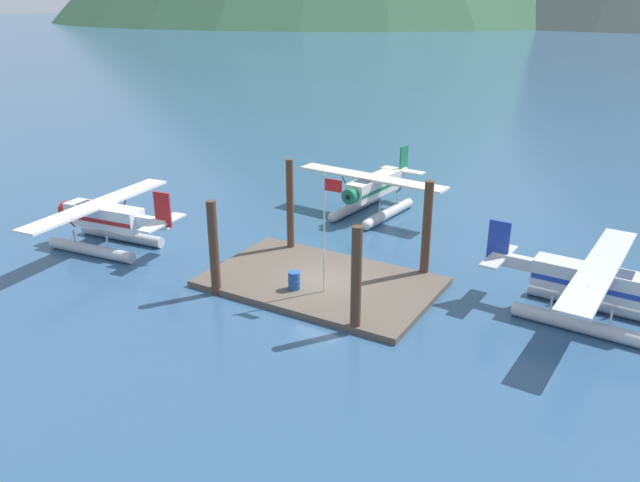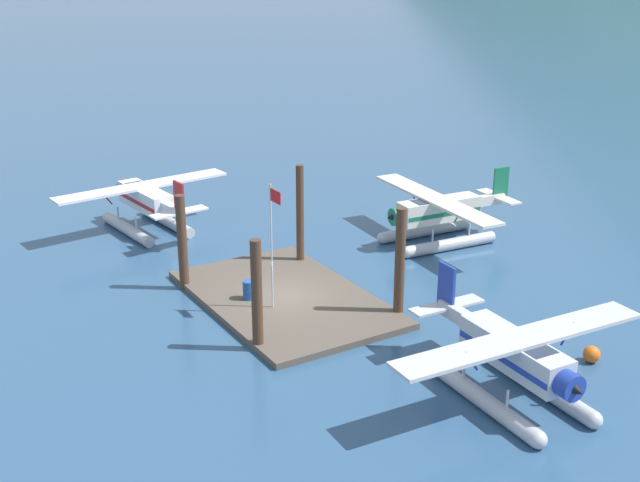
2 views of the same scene
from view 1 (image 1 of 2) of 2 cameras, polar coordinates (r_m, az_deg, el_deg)
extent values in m
plane|color=#2D5175|center=(31.03, 0.08, -4.04)|extent=(1200.00, 1200.00, 0.00)
cube|color=brown|center=(30.97, 0.08, -3.79)|extent=(11.22, 7.04, 0.30)
cylinder|color=#4C3323|center=(29.61, -9.73, -0.68)|extent=(0.46, 0.46, 4.70)
cylinder|color=#4C3323|center=(25.84, 3.35, -3.65)|extent=(0.45, 0.45, 4.79)
cylinder|color=#4C3323|center=(34.20, -2.76, 3.17)|extent=(0.40, 0.40, 5.32)
cylinder|color=#4C3323|center=(31.37, 9.77, 0.96)|extent=(0.45, 0.45, 5.09)
cylinder|color=silver|center=(28.55, 0.39, 0.48)|extent=(0.08, 0.08, 5.66)
cube|color=red|center=(27.56, 1.21, 5.13)|extent=(0.90, 0.03, 0.56)
sphere|color=gold|center=(27.66, 0.40, 6.06)|extent=(0.10, 0.10, 0.10)
cylinder|color=#1E4C99|center=(29.77, -2.39, -3.64)|extent=(0.58, 0.58, 0.88)
torus|color=#1E4C99|center=(29.77, -2.39, -3.64)|extent=(0.62, 0.62, 0.04)
sphere|color=orange|center=(34.40, 23.60, -2.69)|extent=(0.69, 0.69, 0.69)
cylinder|color=#B7BABF|center=(36.64, -20.22, -0.80)|extent=(5.64, 1.21, 0.64)
sphere|color=#B7BABF|center=(38.59, -23.22, -0.13)|extent=(0.64, 0.64, 0.64)
cylinder|color=#B7BABF|center=(38.31, -17.67, 0.47)|extent=(5.64, 1.21, 0.64)
sphere|color=#B7BABF|center=(40.18, -20.67, 1.05)|extent=(0.64, 0.64, 0.64)
cylinder|color=#B7BABF|center=(37.24, -21.68, 0.46)|extent=(0.10, 0.10, 0.70)
cylinder|color=#B7BABF|center=(35.61, -18.97, -0.10)|extent=(0.10, 0.10, 0.70)
cylinder|color=#B7BABF|center=(38.88, -19.11, 1.65)|extent=(0.10, 0.10, 0.70)
cylinder|color=#B7BABF|center=(37.32, -16.41, 1.17)|extent=(0.10, 0.10, 0.70)
cube|color=white|center=(36.94, -19.22, 2.19)|extent=(4.90, 1.73, 1.20)
cube|color=#B21E1E|center=(36.97, -19.20, 2.05)|extent=(4.81, 1.74, 0.24)
cube|color=#283347|center=(37.57, -20.48, 2.87)|extent=(1.20, 1.16, 0.56)
cube|color=white|center=(36.94, -19.68, 3.23)|extent=(2.46, 10.49, 0.14)
cylinder|color=#B21E1E|center=(35.59, -22.01, 1.68)|extent=(0.14, 0.63, 0.84)
cylinder|color=#B21E1E|center=(38.56, -17.41, 3.71)|extent=(0.14, 0.63, 0.84)
cylinder|color=#B21E1E|center=(38.80, -22.14, 2.69)|extent=(0.70, 1.02, 0.96)
cone|color=black|center=(39.12, -22.60, 2.77)|extent=(0.39, 0.39, 0.36)
cube|color=white|center=(34.81, -15.31, 1.68)|extent=(2.23, 0.66, 0.56)
cube|color=#B21E1E|center=(34.00, -14.27, 2.82)|extent=(1.01, 0.22, 1.90)
cube|color=white|center=(34.29, -14.29, 1.66)|extent=(1.12, 3.27, 0.10)
cylinder|color=#B7BABF|center=(31.15, 23.61, -5.21)|extent=(5.63, 0.95, 0.64)
cylinder|color=#B7BABF|center=(28.91, 22.63, -7.12)|extent=(5.63, 0.95, 0.64)
cylinder|color=#B7BABF|center=(30.75, 25.97, -4.56)|extent=(0.10, 0.10, 0.70)
cylinder|color=#B7BABF|center=(31.04, 21.64, -3.63)|extent=(0.10, 0.10, 0.70)
cylinder|color=#B7BABF|center=(28.49, 25.17, -6.45)|extent=(0.10, 0.10, 0.70)
cylinder|color=#B7BABF|center=(28.80, 20.50, -5.42)|extent=(0.10, 0.10, 0.70)
cube|color=silver|center=(29.36, 23.59, -3.31)|extent=(4.86, 1.51, 1.20)
cube|color=#1E389E|center=(29.40, 23.56, -3.49)|extent=(4.77, 1.52, 0.24)
cube|color=#283347|center=(29.12, 25.75, -3.16)|extent=(1.16, 1.11, 0.56)
cube|color=silver|center=(29.07, 24.36, -2.23)|extent=(1.98, 10.46, 0.14)
cylinder|color=#1E389E|center=(31.23, 25.01, -1.43)|extent=(0.11, 0.63, 0.84)
cylinder|color=#1E389E|center=(27.19, 23.40, -4.45)|extent=(0.11, 0.63, 0.84)
cube|color=silver|center=(29.91, 17.57, -1.82)|extent=(2.22, 0.56, 0.56)
cube|color=#1E389E|center=(29.83, 16.11, 0.04)|extent=(1.01, 0.18, 1.90)
cube|color=silver|center=(30.07, 16.14, -1.33)|extent=(0.98, 3.24, 0.10)
cylinder|color=#B7BABF|center=(40.61, 6.33, 2.55)|extent=(1.12, 5.63, 0.64)
sphere|color=#B7BABF|center=(38.31, 4.27, 1.46)|extent=(0.64, 0.64, 0.64)
cylinder|color=#B7BABF|center=(41.80, 3.34, 3.19)|extent=(1.12, 5.63, 0.64)
sphere|color=#B7BABF|center=(39.58, 1.18, 2.17)|extent=(0.64, 0.64, 0.64)
cylinder|color=#B7BABF|center=(39.40, 5.51, 3.02)|extent=(0.10, 0.10, 0.70)
cylinder|color=#B7BABF|center=(41.41, 7.18, 3.85)|extent=(0.10, 0.10, 0.70)
cylinder|color=#B7BABF|center=(40.63, 2.46, 3.66)|extent=(0.10, 0.10, 0.70)
cylinder|color=#B7BABF|center=(42.58, 4.22, 4.46)|extent=(0.10, 0.10, 0.70)
cube|color=silver|center=(40.71, 4.88, 5.04)|extent=(1.65, 4.89, 1.20)
cube|color=#196B47|center=(40.74, 4.88, 4.90)|extent=(1.66, 4.79, 0.24)
cube|color=#283347|center=(39.73, 4.10, 5.15)|extent=(1.14, 1.19, 0.56)
cube|color=silver|center=(40.28, 4.69, 5.86)|extent=(10.48, 2.29, 0.14)
cylinder|color=#196B47|center=(39.34, 7.44, 4.87)|extent=(0.63, 0.13, 0.84)
cylinder|color=#196B47|center=(41.49, 2.06, 5.89)|extent=(0.63, 0.13, 0.84)
cylinder|color=#196B47|center=(38.50, 2.82, 4.14)|extent=(1.01, 0.68, 0.96)
cone|color=black|center=(38.14, 2.46, 3.97)|extent=(0.39, 0.38, 0.36)
cube|color=silver|center=(43.42, 7.09, 6.12)|extent=(0.63, 2.23, 0.56)
cube|color=#196B47|center=(43.98, 7.71, 7.43)|extent=(0.21, 1.01, 1.90)
cube|color=silver|center=(44.08, 7.60, 6.46)|extent=(3.26, 1.07, 0.10)
camera|label=2|loc=(18.24, 98.39, 4.81)|focal=45.99mm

